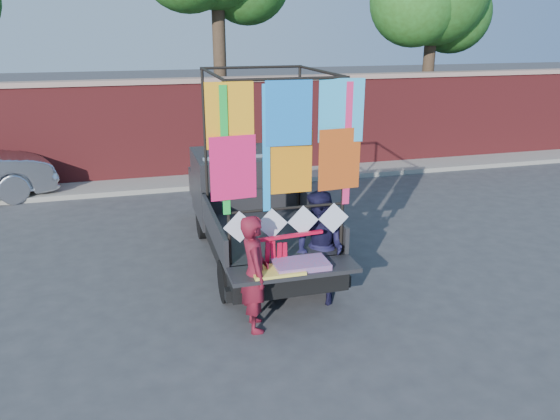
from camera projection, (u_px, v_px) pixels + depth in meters
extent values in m
plane|color=#38383A|center=(249.00, 293.00, 8.35)|extent=(90.00, 90.00, 0.00)
cube|color=maroon|center=(192.00, 131.00, 14.34)|extent=(30.00, 0.35, 2.50)
cube|color=#A48173|center=(189.00, 80.00, 13.92)|extent=(30.00, 0.45, 0.12)
cube|color=gray|center=(197.00, 181.00, 14.08)|extent=(30.00, 1.20, 0.12)
cylinder|color=#38281C|center=(220.00, 69.00, 15.21)|extent=(0.36, 0.36, 5.46)
cylinder|color=#38281C|center=(427.00, 80.00, 16.99)|extent=(0.36, 0.36, 4.55)
sphere|color=#295418|center=(452.00, 14.00, 16.95)|extent=(2.40, 2.40, 2.40)
sphere|color=#295418|center=(415.00, 1.00, 15.78)|extent=(2.60, 2.60, 2.60)
cylinder|color=black|center=(203.00, 222.00, 10.43)|extent=(0.21, 0.64, 0.64)
cylinder|color=black|center=(228.00, 281.00, 8.02)|extent=(0.21, 0.64, 0.64)
cylinder|color=black|center=(280.00, 215.00, 10.81)|extent=(0.21, 0.64, 0.64)
cylinder|color=black|center=(325.00, 269.00, 8.40)|extent=(0.21, 0.64, 0.64)
cube|color=black|center=(258.00, 235.00, 9.32)|extent=(1.66, 4.10, 0.29)
cube|color=black|center=(269.00, 235.00, 8.56)|extent=(1.76, 2.25, 0.10)
cube|color=black|center=(214.00, 227.00, 8.28)|extent=(0.06, 2.25, 0.44)
cube|color=black|center=(321.00, 217.00, 8.71)|extent=(0.06, 2.25, 0.44)
cube|color=black|center=(253.00, 201.00, 9.50)|extent=(1.76, 0.06, 0.44)
cube|color=black|center=(242.00, 184.00, 10.35)|extent=(1.76, 1.56, 1.22)
cube|color=#8C9EAD|center=(247.00, 170.00, 9.82)|extent=(1.56, 0.06, 0.54)
cube|color=#8C9EAD|center=(235.00, 165.00, 10.95)|extent=(1.56, 0.10, 0.68)
cube|color=black|center=(232.00, 182.00, 11.41)|extent=(1.71, 0.88, 0.54)
cube|color=black|center=(294.00, 270.00, 7.31)|extent=(1.76, 0.54, 0.06)
cube|color=black|center=(289.00, 287.00, 7.63)|extent=(1.81, 0.15, 0.18)
cylinder|color=black|center=(227.00, 177.00, 7.01)|extent=(0.05, 0.05, 2.44)
cylinder|color=black|center=(205.00, 145.00, 8.89)|extent=(0.05, 0.05, 2.44)
cylinder|color=black|center=(344.00, 169.00, 7.42)|extent=(0.05, 0.05, 2.44)
cylinder|color=black|center=(299.00, 140.00, 9.29)|extent=(0.05, 0.05, 2.44)
cylinder|color=black|center=(288.00, 79.00, 6.82)|extent=(1.66, 0.04, 0.04)
cylinder|color=black|center=(252.00, 67.00, 8.70)|extent=(1.66, 0.04, 0.04)
cylinder|color=black|center=(212.00, 74.00, 7.56)|extent=(0.04, 2.10, 0.04)
cylinder|color=black|center=(321.00, 71.00, 7.96)|extent=(0.04, 2.10, 0.04)
cylinder|color=black|center=(287.00, 208.00, 7.37)|extent=(1.66, 0.04, 0.04)
cube|color=#FFA61A|center=(231.00, 117.00, 6.76)|extent=(0.61, 0.01, 0.83)
cube|color=#197EE5|center=(289.00, 115.00, 6.91)|extent=(0.61, 0.01, 0.83)
cube|color=#31AFEC|center=(342.00, 112.00, 7.13)|extent=(0.61, 0.01, 0.83)
cube|color=#FE1C64|center=(233.00, 167.00, 6.93)|extent=(0.61, 0.01, 0.83)
cube|color=orange|center=(288.00, 163.00, 7.15)|extent=(0.61, 0.01, 0.83)
cube|color=#D15118|center=(341.00, 160.00, 7.30)|extent=(0.61, 0.01, 0.83)
cube|color=green|center=(225.00, 152.00, 6.86)|extent=(0.10, 0.01, 1.66)
cube|color=#F52867|center=(348.00, 145.00, 7.28)|extent=(0.10, 0.01, 1.66)
cube|color=#1CA1FF|center=(266.00, 150.00, 7.00)|extent=(0.10, 0.01, 1.66)
cube|color=white|center=(240.00, 227.00, 7.24)|extent=(0.44, 0.01, 0.44)
cube|color=white|center=(272.00, 224.00, 7.35)|extent=(0.44, 0.01, 0.44)
cube|color=white|center=(303.00, 221.00, 7.46)|extent=(0.44, 0.01, 0.44)
cube|color=white|center=(333.00, 218.00, 7.57)|extent=(0.44, 0.01, 0.44)
cube|color=#FD3862|center=(301.00, 264.00, 7.31)|extent=(0.73, 0.44, 0.08)
cube|color=#FFE250|center=(278.00, 271.00, 7.17)|extent=(0.68, 0.39, 0.04)
imported|color=maroon|center=(255.00, 273.00, 7.15)|extent=(0.41, 0.60, 1.60)
imported|color=#171534|center=(320.00, 248.00, 7.86)|extent=(0.96, 1.02, 1.68)
cube|color=red|center=(289.00, 236.00, 7.39)|extent=(0.99, 0.15, 0.04)
cube|color=red|center=(267.00, 260.00, 7.39)|extent=(0.06, 0.02, 0.58)
cube|color=red|center=(273.00, 261.00, 7.42)|extent=(0.06, 0.02, 0.58)
cube|color=red|center=(279.00, 262.00, 7.45)|extent=(0.06, 0.02, 0.58)
cube|color=red|center=(285.00, 262.00, 7.48)|extent=(0.06, 0.02, 0.58)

